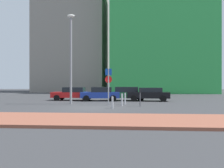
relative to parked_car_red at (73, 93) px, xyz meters
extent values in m
plane|color=#38383A|center=(3.30, -7.53, -0.76)|extent=(120.00, 120.00, 0.00)
cube|color=#93513D|center=(3.30, -13.84, -0.69)|extent=(40.00, 4.03, 0.14)
cube|color=red|center=(-0.04, 0.00, -0.14)|extent=(4.61, 1.87, 0.59)
cube|color=black|center=(0.09, 0.00, 0.42)|extent=(2.28, 1.70, 0.54)
cylinder|color=black|center=(-1.61, -0.89, -0.44)|extent=(0.64, 0.23, 0.64)
cylinder|color=black|center=(-1.58, 0.93, -0.44)|extent=(0.64, 0.23, 0.64)
cylinder|color=black|center=(1.51, -0.93, -0.44)|extent=(0.64, 0.23, 0.64)
cylinder|color=black|center=(1.53, 0.89, -0.44)|extent=(0.64, 0.23, 0.64)
cube|color=#1E389E|center=(3.05, -0.50, -0.13)|extent=(4.23, 2.13, 0.62)
cube|color=black|center=(3.21, -0.49, 0.45)|extent=(2.24, 1.83, 0.53)
cylinder|color=black|center=(1.72, -1.52, -0.44)|extent=(0.65, 0.27, 0.64)
cylinder|color=black|center=(1.59, 0.30, -0.44)|extent=(0.65, 0.27, 0.64)
cylinder|color=black|center=(4.51, -1.31, -0.44)|extent=(0.65, 0.27, 0.64)
cylinder|color=black|center=(4.37, 0.51, -0.44)|extent=(0.65, 0.27, 0.64)
cube|color=#237238|center=(5.78, 0.13, -0.15)|extent=(4.62, 2.00, 0.59)
cube|color=black|center=(5.84, 0.14, 0.44)|extent=(2.53, 1.74, 0.58)
cylinder|color=black|center=(4.29, -0.83, -0.44)|extent=(0.65, 0.26, 0.64)
cylinder|color=black|center=(4.19, 0.92, -0.44)|extent=(0.65, 0.26, 0.64)
cylinder|color=black|center=(7.37, -0.65, -0.44)|extent=(0.65, 0.26, 0.64)
cylinder|color=black|center=(7.27, 1.09, -0.44)|extent=(0.65, 0.26, 0.64)
cube|color=black|center=(8.19, -0.42, -0.12)|extent=(4.49, 1.97, 0.64)
cube|color=black|center=(8.42, -0.44, 0.43)|extent=(2.47, 1.71, 0.46)
cylinder|color=black|center=(6.65, -1.17, -0.44)|extent=(0.65, 0.26, 0.64)
cylinder|color=black|center=(6.76, 0.52, -0.44)|extent=(0.65, 0.26, 0.64)
cylinder|color=black|center=(9.63, -1.36, -0.44)|extent=(0.65, 0.26, 0.64)
cylinder|color=black|center=(9.73, 0.32, -0.44)|extent=(0.65, 0.26, 0.64)
cylinder|color=gray|center=(4.41, -5.58, 0.81)|extent=(0.10, 0.10, 3.14)
cube|color=#1447B7|center=(4.41, -5.58, 2.08)|extent=(0.55, 0.08, 0.55)
cylinder|color=red|center=(4.41, -5.58, 1.45)|extent=(0.60, 0.07, 0.60)
cylinder|color=#4C4C51|center=(7.06, -6.25, -0.19)|extent=(0.08, 0.08, 1.15)
cube|color=black|center=(7.06, -6.25, 0.53)|extent=(0.18, 0.14, 0.28)
cylinder|color=gray|center=(0.94, -4.72, 3.13)|extent=(0.20, 0.20, 7.78)
ellipsoid|color=silver|center=(0.94, -4.72, 7.17)|extent=(0.70, 0.36, 0.30)
cylinder|color=#B7B7BC|center=(5.81, -4.73, -0.24)|extent=(0.13, 0.13, 1.03)
cylinder|color=#B7B7BC|center=(5.58, -6.10, -0.25)|extent=(0.13, 0.13, 1.02)
cylinder|color=#B7B7BC|center=(4.93, -7.99, -0.31)|extent=(0.14, 0.14, 0.89)
cube|color=green|center=(12.42, 24.72, 11.51)|extent=(19.78, 16.38, 24.54)
cube|color=gray|center=(-6.81, 28.60, 11.09)|extent=(15.01, 15.98, 23.70)
camera|label=1|loc=(6.21, -24.97, 1.08)|focal=36.79mm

